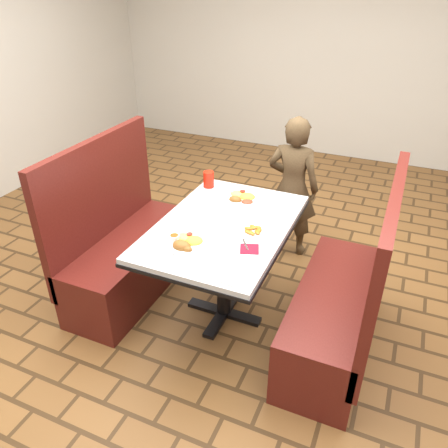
% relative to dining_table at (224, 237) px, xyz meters
% --- Properties ---
extents(room, '(7.00, 7.04, 2.82)m').
position_rel_dining_table_xyz_m(room, '(0.00, 0.00, 1.26)').
color(room, brown).
rests_on(room, ground).
extents(dining_table, '(0.81, 1.21, 0.75)m').
position_rel_dining_table_xyz_m(dining_table, '(0.00, 0.00, 0.00)').
color(dining_table, silver).
rests_on(dining_table, ground).
extents(booth_bench_left, '(0.47, 1.20, 1.17)m').
position_rel_dining_table_xyz_m(booth_bench_left, '(-0.80, 0.00, -0.32)').
color(booth_bench_left, '#561913').
rests_on(booth_bench_left, ground).
extents(booth_bench_right, '(0.47, 1.20, 1.17)m').
position_rel_dining_table_xyz_m(booth_bench_right, '(0.80, 0.00, -0.32)').
color(booth_bench_right, '#561913').
rests_on(booth_bench_right, ground).
extents(diner_person, '(0.45, 0.31, 1.20)m').
position_rel_dining_table_xyz_m(diner_person, '(0.18, 1.02, -0.06)').
color(diner_person, brown).
rests_on(diner_person, ground).
extents(near_dinner_plate, '(0.26, 0.26, 0.08)m').
position_rel_dining_table_xyz_m(near_dinner_plate, '(-0.10, -0.32, 0.12)').
color(near_dinner_plate, white).
rests_on(near_dinner_plate, dining_table).
extents(far_dinner_plate, '(0.27, 0.27, 0.07)m').
position_rel_dining_table_xyz_m(far_dinner_plate, '(-0.02, 0.36, 0.12)').
color(far_dinner_plate, white).
rests_on(far_dinner_plate, dining_table).
extents(plantain_plate, '(0.18, 0.18, 0.03)m').
position_rel_dining_table_xyz_m(plantain_plate, '(0.21, -0.03, 0.11)').
color(plantain_plate, white).
rests_on(plantain_plate, dining_table).
extents(maroon_napkin, '(0.14, 0.14, 0.00)m').
position_rel_dining_table_xyz_m(maroon_napkin, '(0.25, -0.21, 0.10)').
color(maroon_napkin, maroon).
rests_on(maroon_napkin, dining_table).
extents(spoon_utensil, '(0.08, 0.11, 0.00)m').
position_rel_dining_table_xyz_m(spoon_utensil, '(0.21, -0.18, 0.10)').
color(spoon_utensil, silver).
rests_on(spoon_utensil, dining_table).
extents(red_tumbler, '(0.08, 0.08, 0.12)m').
position_rel_dining_table_xyz_m(red_tumbler, '(-0.33, 0.47, 0.16)').
color(red_tumbler, red).
rests_on(red_tumbler, dining_table).
extents(paper_napkin, '(0.21, 0.17, 0.01)m').
position_rel_dining_table_xyz_m(paper_napkin, '(0.24, -0.50, 0.10)').
color(paper_napkin, white).
rests_on(paper_napkin, dining_table).
extents(knife_utensil, '(0.06, 0.18, 0.00)m').
position_rel_dining_table_xyz_m(knife_utensil, '(-0.10, -0.35, 0.11)').
color(knife_utensil, silver).
rests_on(knife_utensil, dining_table).
extents(fork_utensil, '(0.07, 0.12, 0.00)m').
position_rel_dining_table_xyz_m(fork_utensil, '(-0.11, -0.41, 0.11)').
color(fork_utensil, silver).
rests_on(fork_utensil, dining_table).
extents(lettuce_shreds, '(0.28, 0.32, 0.00)m').
position_rel_dining_table_xyz_m(lettuce_shreds, '(0.04, 0.06, 0.10)').
color(lettuce_shreds, '#90CC51').
rests_on(lettuce_shreds, dining_table).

